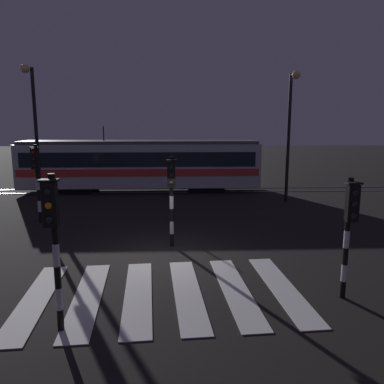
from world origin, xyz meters
name	(u,v)px	position (x,y,z in m)	size (l,w,h in m)	color
ground_plane	(165,258)	(0.00, 0.00, 0.00)	(120.00, 120.00, 0.00)	black
rail_near	(170,192)	(0.00, 11.97, 0.01)	(80.00, 0.12, 0.03)	#59595E
rail_far	(170,189)	(0.00, 13.41, 0.01)	(80.00, 0.12, 0.03)	#59595E
crosswalk_zebra	(163,293)	(0.00, -2.71, 0.01)	(7.41, 4.87, 0.02)	silver
traffic_light_kerb_mid_left	(53,231)	(-2.14, -4.52, 2.25)	(0.36, 0.42, 3.42)	black
traffic_light_corner_far_left	(36,172)	(-5.68, 4.74, 2.28)	(0.36, 0.42, 3.46)	black
traffic_light_corner_near_right	(350,221)	(4.60, -3.22, 2.05)	(0.36, 0.42, 3.11)	black
traffic_light_median_centre	(171,188)	(0.21, 1.14, 2.14)	(0.36, 0.42, 3.24)	black
street_lamp_trackside_right	(291,121)	(6.57, 8.68, 4.46)	(0.44, 1.21, 7.01)	black
street_lamp_trackside_left	(34,119)	(-6.88, 8.29, 4.56)	(0.44, 1.21, 7.18)	black
tram	(140,164)	(-1.88, 12.69, 1.75)	(15.30, 2.58, 4.15)	silver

